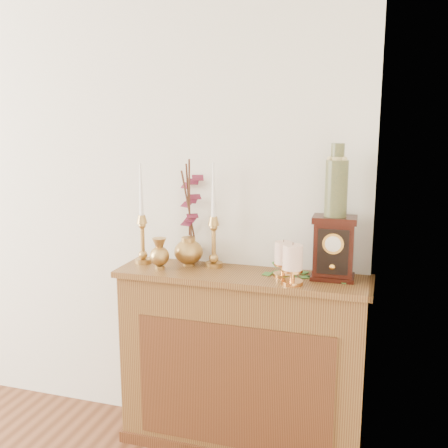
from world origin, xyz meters
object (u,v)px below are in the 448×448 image
(bud_vase, at_px, (160,254))
(ginger_jar, at_px, (191,217))
(mantel_clock, at_px, (334,249))
(ceramic_vase, at_px, (336,184))
(candlestick_center, at_px, (214,233))
(candlestick_left, at_px, (142,231))

(bud_vase, relative_size, ginger_jar, 0.29)
(mantel_clock, distance_m, ceramic_vase, 0.30)
(candlestick_center, bearing_deg, candlestick_left, -173.76)
(candlestick_left, relative_size, ginger_jar, 0.95)
(candlestick_left, distance_m, ceramic_vase, 1.01)
(candlestick_center, bearing_deg, bud_vase, -153.72)
(mantel_clock, bearing_deg, candlestick_left, 178.57)
(mantel_clock, height_order, ceramic_vase, ceramic_vase)
(candlestick_left, xyz_separation_m, ginger_jar, (0.24, 0.07, 0.08))
(ceramic_vase, bearing_deg, candlestick_left, -179.45)
(bud_vase, xyz_separation_m, mantel_clock, (0.84, 0.09, 0.07))
(ceramic_vase, bearing_deg, bud_vase, -173.97)
(ginger_jar, bearing_deg, ceramic_vase, -4.97)
(candlestick_center, height_order, bud_vase, candlestick_center)
(candlestick_left, xyz_separation_m, mantel_clock, (0.97, 0.01, -0.02))
(candlestick_center, bearing_deg, mantel_clock, -3.28)
(candlestick_center, relative_size, mantel_clock, 1.77)
(bud_vase, distance_m, ceramic_vase, 0.92)
(bud_vase, bearing_deg, mantel_clock, 5.85)
(ginger_jar, bearing_deg, candlestick_center, -13.55)
(candlestick_left, bearing_deg, ginger_jar, 16.77)
(ginger_jar, relative_size, mantel_clock, 1.83)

